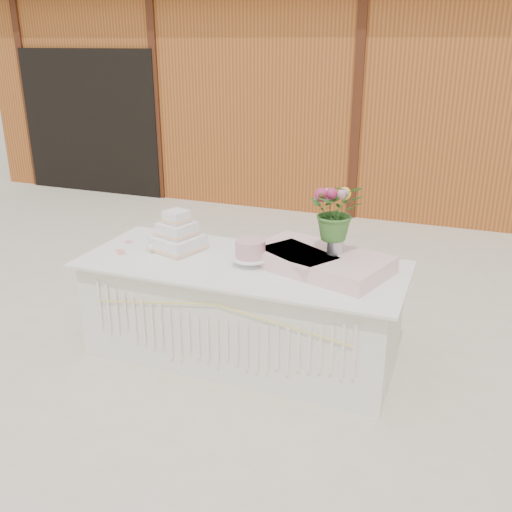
# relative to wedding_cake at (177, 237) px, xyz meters

# --- Properties ---
(ground) EXTENTS (80.00, 80.00, 0.00)m
(ground) POSITION_rel_wedding_cake_xyz_m (0.57, -0.09, -0.88)
(ground) COLOR beige
(ground) RESTS_ON ground
(barn) EXTENTS (12.60, 4.60, 3.30)m
(barn) POSITION_rel_wedding_cake_xyz_m (0.56, 5.90, 0.80)
(barn) COLOR #A25922
(barn) RESTS_ON ground
(cake_table) EXTENTS (2.40, 1.00, 0.77)m
(cake_table) POSITION_rel_wedding_cake_xyz_m (0.57, -0.09, -0.49)
(cake_table) COLOR white
(cake_table) RESTS_ON ground
(wedding_cake) EXTENTS (0.44, 0.44, 0.32)m
(wedding_cake) POSITION_rel_wedding_cake_xyz_m (0.00, 0.00, 0.00)
(wedding_cake) COLOR white
(wedding_cake) RESTS_ON cake_table
(pink_cake_stand) EXTENTS (0.27, 0.27, 0.20)m
(pink_cake_stand) POSITION_rel_wedding_cake_xyz_m (0.66, -0.12, 0.00)
(pink_cake_stand) COLOR white
(pink_cake_stand) RESTS_ON cake_table
(satin_runner) EXTENTS (1.09, 0.83, 0.12)m
(satin_runner) POSITION_rel_wedding_cake_xyz_m (1.13, 0.01, -0.05)
(satin_runner) COLOR beige
(satin_runner) RESTS_ON cake_table
(flower_vase) EXTENTS (0.11, 0.11, 0.16)m
(flower_vase) POSITION_rel_wedding_cake_xyz_m (1.24, 0.03, 0.09)
(flower_vase) COLOR #BCBCC1
(flower_vase) RESTS_ON satin_runner
(bouquet) EXTENTS (0.45, 0.42, 0.41)m
(bouquet) POSITION_rel_wedding_cake_xyz_m (1.24, 0.03, 0.37)
(bouquet) COLOR #3D6F2C
(bouquet) RESTS_ON flower_vase
(loose_flowers) EXTENTS (0.19, 0.35, 0.02)m
(loose_flowers) POSITION_rel_wedding_cake_xyz_m (-0.42, -0.07, -0.10)
(loose_flowers) COLOR pink
(loose_flowers) RESTS_ON cake_table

